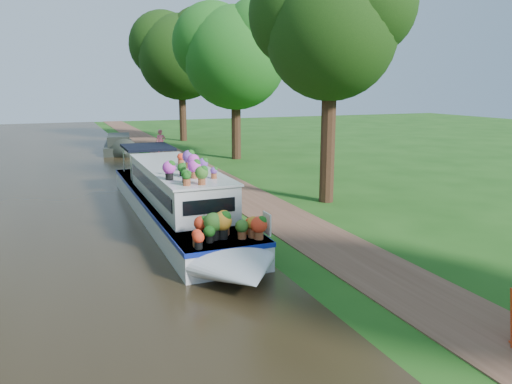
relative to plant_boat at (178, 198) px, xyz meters
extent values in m
plane|color=#184611|center=(2.25, -2.09, -0.85)|extent=(100.00, 100.00, 0.00)
cube|color=black|center=(-3.75, -2.09, -0.84)|extent=(10.00, 100.00, 0.02)
cube|color=brown|center=(3.45, -2.09, -0.84)|extent=(2.20, 100.00, 0.03)
cube|color=silver|center=(0.00, 0.85, -0.46)|extent=(2.20, 12.00, 0.75)
cube|color=navy|center=(0.00, 0.85, -0.14)|extent=(2.24, 12.04, 0.12)
cube|color=silver|center=(0.00, 0.05, 0.44)|extent=(1.80, 7.00, 1.05)
cube|color=silver|center=(0.00, 0.05, 1.00)|extent=(1.90, 7.10, 0.06)
cube|color=black|center=(0.91, 0.05, 0.52)|extent=(0.03, 6.40, 0.38)
cube|color=black|center=(-0.91, 0.05, 0.52)|extent=(0.03, 6.40, 0.38)
cube|color=black|center=(0.00, 5.15, 1.07)|extent=(1.90, 2.40, 0.10)
cube|color=white|center=(1.15, -4.55, 0.22)|extent=(0.04, 0.45, 0.55)
imported|color=#154F15|center=(-0.51, -1.41, 1.23)|extent=(0.24, 0.20, 0.40)
imported|color=#154F15|center=(0.34, -0.30, 1.20)|extent=(0.28, 0.28, 0.35)
cylinder|color=black|center=(6.05, 0.91, 1.42)|extent=(0.56, 0.56, 4.55)
sphere|color=black|center=(6.05, 0.91, 5.38)|extent=(4.80, 4.80, 4.80)
sphere|color=black|center=(7.01, 0.19, 6.34)|extent=(3.60, 3.60, 3.60)
sphere|color=black|center=(5.21, 1.75, 6.10)|extent=(3.84, 3.84, 3.84)
cylinder|color=black|center=(6.75, 12.91, 1.07)|extent=(0.56, 0.56, 3.85)
sphere|color=#154F15|center=(6.75, 12.91, 5.10)|extent=(6.00, 6.00, 6.00)
sphere|color=#154F15|center=(7.95, 12.01, 6.30)|extent=(4.50, 4.50, 4.50)
sphere|color=#154F15|center=(5.70, 13.96, 6.00)|extent=(4.80, 4.80, 4.80)
cylinder|color=black|center=(6.25, 23.91, 1.25)|extent=(0.56, 0.56, 4.20)
sphere|color=black|center=(6.25, 23.91, 5.66)|extent=(6.60, 6.60, 6.60)
sphere|color=black|center=(7.57, 22.92, 6.98)|extent=(4.95, 4.95, 4.95)
sphere|color=black|center=(5.09, 25.06, 6.65)|extent=(5.28, 5.28, 5.28)
cube|color=black|center=(0.50, 18.83, -0.56)|extent=(2.48, 5.62, 0.54)
cube|color=black|center=(0.50, 18.38, 0.03)|extent=(1.80, 3.33, 0.63)
imported|color=#CF556D|center=(2.75, 15.83, 0.00)|extent=(0.63, 0.44, 1.64)
imported|color=#246A20|center=(1.65, 1.90, -0.63)|extent=(0.44, 0.39, 0.45)
camera|label=1|loc=(-3.65, -15.48, 3.61)|focal=35.00mm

